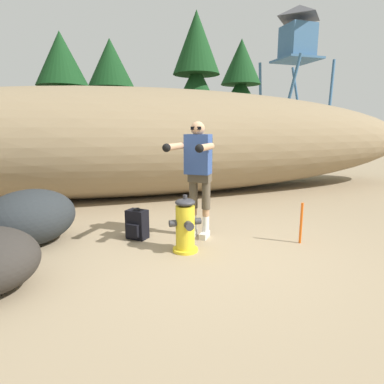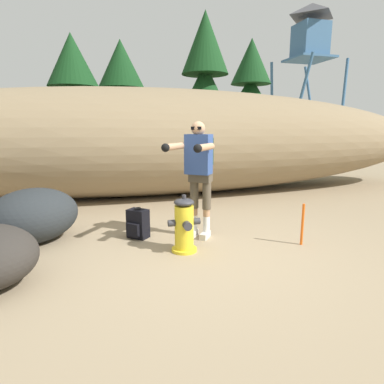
{
  "view_description": "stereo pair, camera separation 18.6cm",
  "coord_description": "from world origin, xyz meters",
  "views": [
    {
      "loc": [
        -1.43,
        -3.83,
        1.65
      ],
      "look_at": [
        -0.06,
        0.42,
        0.75
      ],
      "focal_mm": 29.99,
      "sensor_mm": 36.0,
      "label": 1
    },
    {
      "loc": [
        -1.25,
        -3.89,
        1.65
      ],
      "look_at": [
        -0.06,
        0.42,
        0.75
      ],
      "focal_mm": 29.99,
      "sensor_mm": 36.0,
      "label": 2
    }
  ],
  "objects": [
    {
      "name": "ground_plane",
      "position": [
        0.0,
        0.0,
        -0.02
      ],
      "size": [
        56.0,
        56.0,
        0.04
      ],
      "primitive_type": "cube",
      "color": "#998466"
    },
    {
      "name": "dirt_embankment",
      "position": [
        0.0,
        4.06,
        1.29
      ],
      "size": [
        15.94,
        3.2,
        2.58
      ],
      "primitive_type": "ellipsoid",
      "color": "#897556",
      "rests_on": "ground_plane"
    },
    {
      "name": "fire_hydrant",
      "position": [
        -0.26,
        0.12,
        0.36
      ],
      "size": [
        0.44,
        0.39,
        0.78
      ],
      "color": "yellow",
      "rests_on": "ground_plane"
    },
    {
      "name": "utility_worker",
      "position": [
        0.08,
        0.58,
        1.11
      ],
      "size": [
        0.89,
        1.01,
        1.74
      ],
      "rotation": [
        0.0,
        0.0,
        -2.21
      ],
      "color": "beige",
      "rests_on": "ground_plane"
    },
    {
      "name": "spare_backpack",
      "position": [
        -0.8,
        0.83,
        0.22
      ],
      "size": [
        0.36,
        0.36,
        0.47
      ],
      "rotation": [
        0.0,
        0.0,
        3.95
      ],
      "color": "black",
      "rests_on": "ground_plane"
    },
    {
      "name": "boulder_large",
      "position": [
        -2.28,
        1.07,
        0.4
      ],
      "size": [
        1.68,
        1.64,
        0.79
      ],
      "primitive_type": "ellipsoid",
      "rotation": [
        0.0,
        0.0,
        3.83
      ],
      "color": "#262B2D",
      "rests_on": "ground_plane"
    },
    {
      "name": "pine_tree_left",
      "position": [
        -2.15,
        8.74,
        2.76
      ],
      "size": [
        2.74,
        2.74,
        4.9
      ],
      "color": "#47331E",
      "rests_on": "ground_plane"
    },
    {
      "name": "pine_tree_center",
      "position": [
        -0.36,
        10.44,
        2.95
      ],
      "size": [
        2.93,
        2.93,
        5.21
      ],
      "color": "#47331E",
      "rests_on": "ground_plane"
    },
    {
      "name": "pine_tree_right",
      "position": [
        2.26,
        7.16,
        3.08
      ],
      "size": [
        2.49,
        2.49,
        5.5
      ],
      "color": "#47331E",
      "rests_on": "ground_plane"
    },
    {
      "name": "pine_tree_far_right",
      "position": [
        5.02,
        9.34,
        3.15
      ],
      "size": [
        2.65,
        2.65,
        5.35
      ],
      "color": "#47331E",
      "rests_on": "ground_plane"
    },
    {
      "name": "watchtower",
      "position": [
        10.29,
        12.96,
        6.27
      ],
      "size": [
        3.8,
        3.8,
        8.4
      ],
      "color": "#386089",
      "rests_on": "ground_plane"
    },
    {
      "name": "survey_stake",
      "position": [
        1.42,
        -0.1,
        0.3
      ],
      "size": [
        0.04,
        0.04,
        0.6
      ],
      "primitive_type": "cylinder",
      "color": "#E55914",
      "rests_on": "ground_plane"
    }
  ]
}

